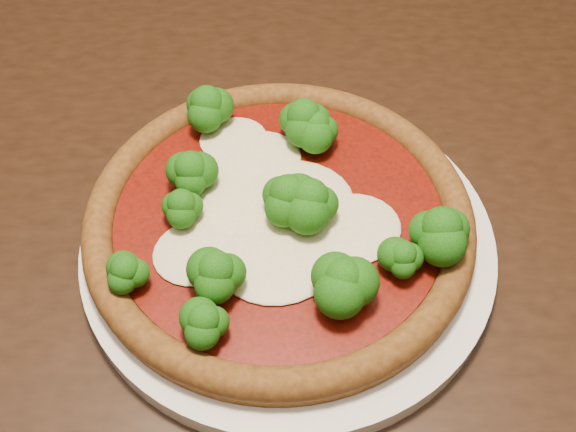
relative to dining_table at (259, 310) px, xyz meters
name	(u,v)px	position (x,y,z in m)	size (l,w,h in m)	color
floor	(235,424)	(-0.02, 0.15, -0.65)	(4.00, 4.00, 0.00)	black
dining_table	(259,310)	(0.00, 0.00, 0.00)	(1.45, 1.09, 0.75)	black
plate	(288,240)	(0.02, -0.01, 0.11)	(0.32, 0.32, 0.02)	silver
pizza	(280,213)	(0.02, 0.00, 0.14)	(0.30, 0.30, 0.06)	brown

